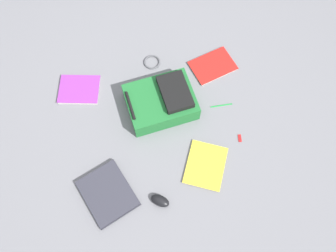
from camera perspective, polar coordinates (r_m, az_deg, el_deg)
name	(u,v)px	position (r m, az deg, el deg)	size (l,w,h in m)	color
ground_plane	(164,125)	(2.10, -0.74, 0.15)	(3.75, 3.75, 0.00)	slate
backpack	(162,101)	(2.10, -1.00, 4.09)	(0.33, 0.42, 0.16)	#1E662D
laptop	(108,193)	(1.99, -9.87, -10.82)	(0.37, 0.34, 0.03)	#24242C
book_blue	(206,165)	(2.02, 6.17, -6.42)	(0.34, 0.31, 0.01)	silver
book_red	(79,90)	(2.27, -14.31, 5.80)	(0.26, 0.29, 0.02)	silver
book_manual	(213,66)	(2.31, 7.33, 9.74)	(0.25, 0.31, 0.01)	silver
computer_mouse	(160,201)	(1.95, -1.31, -12.13)	(0.06, 0.11, 0.04)	black
cable_coil	(152,62)	(2.31, -2.64, 10.40)	(0.11, 0.11, 0.01)	#4C4C51
pen_black	(221,105)	(2.18, 8.74, 3.39)	(0.01, 0.01, 0.14)	#198C33
usb_stick	(240,138)	(2.11, 11.68, -1.95)	(0.02, 0.05, 0.01)	#B21919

